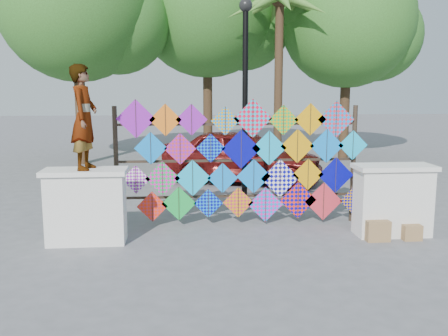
{
  "coord_description": "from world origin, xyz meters",
  "views": [
    {
      "loc": [
        -1.08,
        -8.64,
        2.64
      ],
      "look_at": [
        -0.27,
        0.6,
        1.14
      ],
      "focal_mm": 40.0,
      "sensor_mm": 36.0,
      "label": 1
    }
  ],
  "objects": [
    {
      "name": "sedan",
      "position": [
        0.61,
        5.01,
        0.76
      ],
      "size": [
        4.77,
        3.13,
        1.51
      ],
      "primitive_type": "imported",
      "rotation": [
        0.0,
        0.0,
        1.24
      ],
      "color": "#601210",
      "rests_on": "ground"
    },
    {
      "name": "cardboard_box_far",
      "position": [
        2.92,
        -0.49,
        0.14
      ],
      "size": [
        0.32,
        0.3,
        0.27
      ],
      "primitive_type": "cube",
      "color": "#957148",
      "rests_on": "ground"
    },
    {
      "name": "parapet_left",
      "position": [
        -2.7,
        -0.2,
        0.65
      ],
      "size": [
        1.4,
        0.65,
        1.28
      ],
      "color": "white",
      "rests_on": "ground"
    },
    {
      "name": "tree_mid",
      "position": [
        0.11,
        11.03,
        5.77
      ],
      "size": [
        6.3,
        5.6,
        8.61
      ],
      "color": "#47341E",
      "rests_on": "ground"
    },
    {
      "name": "parapet_right",
      "position": [
        2.7,
        -0.2,
        0.65
      ],
      "size": [
        1.4,
        0.65,
        1.28
      ],
      "color": "white",
      "rests_on": "ground"
    },
    {
      "name": "vendor_woman",
      "position": [
        -2.67,
        -0.2,
        2.15
      ],
      "size": [
        0.49,
        0.68,
        1.74
      ],
      "primitive_type": "imported",
      "rotation": [
        0.0,
        0.0,
        1.44
      ],
      "color": "#99999E",
      "rests_on": "parapet_left"
    },
    {
      "name": "tree_east",
      "position": [
        5.09,
        9.53,
        4.99
      ],
      "size": [
        5.4,
        4.8,
        7.42
      ],
      "color": "#47341E",
      "rests_on": "ground"
    },
    {
      "name": "ground",
      "position": [
        0.0,
        0.0,
        0.0
      ],
      "size": [
        80.0,
        80.0,
        0.0
      ],
      "primitive_type": "plane",
      "color": "slate",
      "rests_on": "ground"
    },
    {
      "name": "kite_rack",
      "position": [
        0.13,
        0.73,
        1.22
      ],
      "size": [
        4.88,
        0.24,
        2.43
      ],
      "color": "#2D2219",
      "rests_on": "ground"
    },
    {
      "name": "cardboard_box_near",
      "position": [
        2.3,
        -0.47,
        0.18
      ],
      "size": [
        0.41,
        0.36,
        0.36
      ],
      "primitive_type": "cube",
      "color": "#957148",
      "rests_on": "ground"
    },
    {
      "name": "palm_tree",
      "position": [
        2.2,
        8.0,
        4.95
      ],
      "size": [
        3.62,
        3.62,
        5.83
      ],
      "color": "#47341E",
      "rests_on": "ground"
    },
    {
      "name": "lamppost",
      "position": [
        0.3,
        2.0,
        2.69
      ],
      "size": [
        0.28,
        0.28,
        4.46
      ],
      "color": "black",
      "rests_on": "ground"
    },
    {
      "name": "tree_west",
      "position": [
        -4.4,
        9.03,
        5.38
      ],
      "size": [
        5.85,
        5.2,
        8.01
      ],
      "color": "#47341E",
      "rests_on": "ground"
    }
  ]
}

